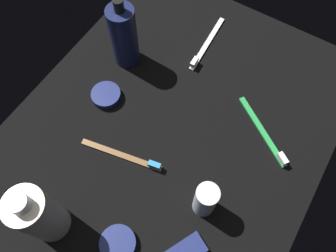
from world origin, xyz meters
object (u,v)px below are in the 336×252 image
lotion_bottle (124,36)px  cream_tin_right (118,243)px  cream_tin_left (106,95)px  toothbrush_brown (126,156)px  bodywash_bottle (39,215)px  toothbrush_green (265,134)px  deodorant_stick (205,200)px  toothbrush_white (206,45)px

lotion_bottle → cream_tin_right: lotion_bottle is taller
cream_tin_left → toothbrush_brown: bearing=51.8°
lotion_bottle → cream_tin_right: (36.04, 23.11, -7.19)cm
bodywash_bottle → toothbrush_brown: bodywash_bottle is taller
toothbrush_green → cream_tin_right: bearing=-21.6°
deodorant_stick → cream_tin_left: 32.56cm
toothbrush_brown → cream_tin_right: 17.27cm
bodywash_bottle → cream_tin_left: (-28.04, -7.95, -7.09)cm
deodorant_stick → cream_tin_right: bearing=-34.3°
deodorant_stick → toothbrush_green: deodorant_stick is taller
bodywash_bottle → cream_tin_left: size_ratio=2.65×
toothbrush_green → cream_tin_right: size_ratio=2.31×
cream_tin_right → cream_tin_left: bearing=-139.6°
bodywash_bottle → toothbrush_brown: size_ratio=0.99×
toothbrush_brown → lotion_bottle: bearing=-145.7°
lotion_bottle → cream_tin_left: bearing=11.2°
bodywash_bottle → cream_tin_right: size_ratio=2.60×
bodywash_bottle → cream_tin_right: bearing=105.6°
toothbrush_white → toothbrush_green: bearing=57.9°
lotion_bottle → deodorant_stick: size_ratio=1.87×
toothbrush_white → cream_tin_left: (24.52, -12.03, 0.27)cm
toothbrush_green → toothbrush_brown: 29.99cm
toothbrush_green → cream_tin_left: size_ratio=2.35×
deodorant_stick → cream_tin_left: size_ratio=1.47×
lotion_bottle → toothbrush_white: lotion_bottle is taller
lotion_bottle → toothbrush_white: bearing=132.1°
lotion_bottle → toothbrush_green: (1.23, 36.87, -7.35)cm
lotion_bottle → toothbrush_green: 37.61cm
lotion_bottle → bodywash_bottle: bearing=14.5°
toothbrush_brown → cream_tin_left: size_ratio=2.69×
toothbrush_green → bodywash_bottle: bearing=-34.7°
deodorant_stick → cream_tin_right: 18.10cm
lotion_bottle → toothbrush_brown: size_ratio=1.02×
lotion_bottle → toothbrush_green: size_ratio=1.17×
lotion_bottle → toothbrush_white: (-12.94, 14.32, -7.35)cm
toothbrush_white → cream_tin_left: 27.32cm
lotion_bottle → toothbrush_green: bearing=88.1°
cream_tin_right → toothbrush_brown: bearing=-149.8°
toothbrush_white → cream_tin_right: 49.76cm
bodywash_bottle → cream_tin_right: 15.18cm
deodorant_stick → toothbrush_brown: (-0.37, -18.62, -4.29)cm
toothbrush_green → toothbrush_white: (-14.17, -22.55, 0.00)cm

